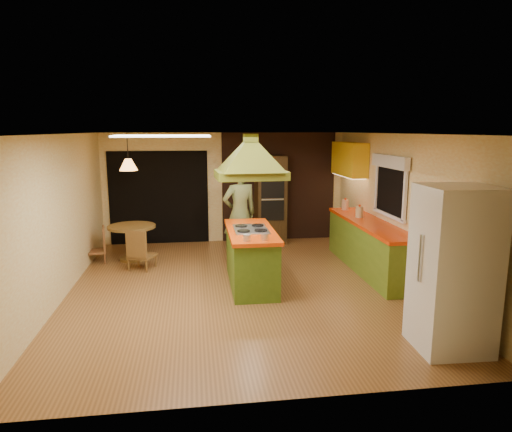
{
  "coord_description": "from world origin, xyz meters",
  "views": [
    {
      "loc": [
        -0.73,
        -7.16,
        2.57
      ],
      "look_at": [
        0.3,
        0.22,
        1.15
      ],
      "focal_mm": 32.0,
      "sensor_mm": 36.0,
      "label": 1
    }
  ],
  "objects": [
    {
      "name": "ground",
      "position": [
        0.0,
        0.0,
        0.0
      ],
      "size": [
        6.5,
        6.5,
        0.0
      ],
      "primitive_type": "plane",
      "color": "brown",
      "rests_on": "ground"
    },
    {
      "name": "room_walls",
      "position": [
        0.0,
        0.0,
        1.25
      ],
      "size": [
        5.5,
        6.5,
        6.5
      ],
      "color": "beige",
      "rests_on": "ground"
    },
    {
      "name": "ceiling_plane",
      "position": [
        0.0,
        0.0,
        2.5
      ],
      "size": [
        6.5,
        6.5,
        0.0
      ],
      "primitive_type": "plane",
      "rotation": [
        3.14,
        0.0,
        0.0
      ],
      "color": "silver",
      "rests_on": "room_walls"
    },
    {
      "name": "brick_panel",
      "position": [
        1.25,
        3.23,
        1.25
      ],
      "size": [
        2.64,
        0.03,
        2.5
      ],
      "primitive_type": "cube",
      "color": "#381E14",
      "rests_on": "ground"
    },
    {
      "name": "nook_opening",
      "position": [
        -1.5,
        3.23,
        1.05
      ],
      "size": [
        2.2,
        0.03,
        2.1
      ],
      "primitive_type": "cube",
      "color": "black",
      "rests_on": "ground"
    },
    {
      "name": "right_counter",
      "position": [
        2.45,
        0.6,
        0.46
      ],
      "size": [
        0.62,
        3.05,
        0.92
      ],
      "color": "olive",
      "rests_on": "ground"
    },
    {
      "name": "upper_cabinets",
      "position": [
        2.57,
        2.2,
        1.95
      ],
      "size": [
        0.34,
        1.4,
        0.7
      ],
      "primitive_type": "cube",
      "color": "yellow",
      "rests_on": "room_walls"
    },
    {
      "name": "window_right",
      "position": [
        2.7,
        0.4,
        1.77
      ],
      "size": [
        0.12,
        1.35,
        1.06
      ],
      "color": "black",
      "rests_on": "room_walls"
    },
    {
      "name": "fluor_panel",
      "position": [
        -1.1,
        -1.2,
        2.48
      ],
      "size": [
        1.2,
        0.6,
        0.03
      ],
      "primitive_type": "cube",
      "color": "white",
      "rests_on": "ceiling_plane"
    },
    {
      "name": "kitchen_island",
      "position": [
        0.2,
        0.12,
        0.48
      ],
      "size": [
        0.78,
        1.9,
        0.96
      ],
      "rotation": [
        0.0,
        0.0,
        -0.01
      ],
      "color": "#496C1B",
      "rests_on": "ground"
    },
    {
      "name": "range_hood",
      "position": [
        0.2,
        0.12,
        2.25
      ],
      "size": [
        1.15,
        0.85,
        0.8
      ],
      "rotation": [
        0.0,
        0.0,
        0.05
      ],
      "color": "#62691A",
      "rests_on": "ceiling_plane"
    },
    {
      "name": "man",
      "position": [
        0.15,
        1.41,
        0.97
      ],
      "size": [
        0.82,
        0.67,
        1.93
      ],
      "primitive_type": "imported",
      "rotation": [
        0.0,
        0.0,
        3.48
      ],
      "color": "#586032",
      "rests_on": "ground"
    },
    {
      "name": "refrigerator",
      "position": [
        2.24,
        -2.45,
        0.97
      ],
      "size": [
        0.83,
        0.78,
        1.95
      ],
      "primitive_type": "cube",
      "rotation": [
        0.0,
        0.0,
        -0.03
      ],
      "color": "white",
      "rests_on": "ground"
    },
    {
      "name": "wall_oven",
      "position": [
        1.01,
        2.95,
        1.0
      ],
      "size": [
        0.68,
        0.62,
        1.99
      ],
      "rotation": [
        0.0,
        0.0,
        0.03
      ],
      "color": "#3F2C14",
      "rests_on": "ground"
    },
    {
      "name": "dining_table",
      "position": [
        -1.96,
        1.9,
        0.49
      ],
      "size": [
        0.93,
        0.93,
        0.7
      ],
      "rotation": [
        0.0,
        0.0,
        -0.33
      ],
      "color": "brown",
      "rests_on": "ground"
    },
    {
      "name": "chair_left",
      "position": [
        -2.66,
        1.8,
        0.35
      ],
      "size": [
        0.46,
        0.46,
        0.71
      ],
      "primitive_type": null,
      "rotation": [
        0.0,
        0.0,
        -1.37
      ],
      "color": "brown",
      "rests_on": "ground"
    },
    {
      "name": "chair_near",
      "position": [
        -1.71,
        1.25,
        0.39
      ],
      "size": [
        0.55,
        0.55,
        0.77
      ],
      "primitive_type": null,
      "rotation": [
        0.0,
        0.0,
        2.75
      ],
      "color": "brown",
      "rests_on": "ground"
    },
    {
      "name": "pendant_lamp",
      "position": [
        -1.96,
        1.9,
        1.9
      ],
      "size": [
        0.35,
        0.35,
        0.23
      ],
      "primitive_type": "cone",
      "rotation": [
        0.0,
        0.0,
        -0.0
      ],
      "color": "#FF9E3F",
      "rests_on": "ceiling_plane"
    },
    {
      "name": "canister_large",
      "position": [
        2.4,
        1.86,
        1.02
      ],
      "size": [
        0.17,
        0.17,
        0.21
      ],
      "primitive_type": "cylinder",
      "rotation": [
        0.0,
        0.0,
        -0.25
      ],
      "color": "beige",
      "rests_on": "right_counter"
    },
    {
      "name": "canister_medium",
      "position": [
        2.4,
        1.02,
        1.02
      ],
      "size": [
        0.18,
        0.18,
        0.2
      ],
      "primitive_type": "cylinder",
      "rotation": [
        0.0,
        0.0,
        0.27
      ],
      "color": "beige",
      "rests_on": "right_counter"
    },
    {
      "name": "canister_small",
      "position": [
        2.4,
        1.03,
        1.0
      ],
      "size": [
        0.13,
        0.13,
        0.16
      ],
      "primitive_type": "cylinder",
      "rotation": [
        0.0,
        0.0,
        -0.1
      ],
      "color": "#FFEDCD",
      "rests_on": "right_counter"
    }
  ]
}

